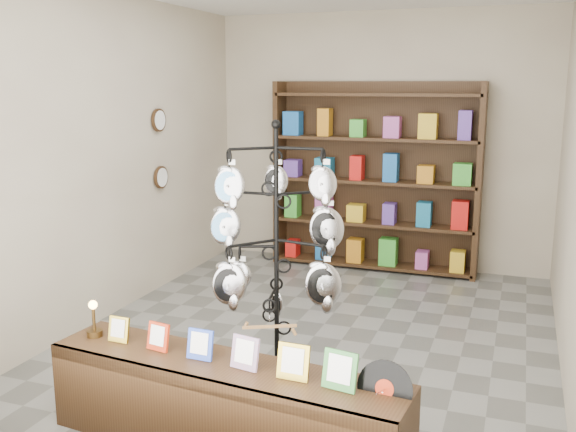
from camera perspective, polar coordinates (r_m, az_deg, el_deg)
name	(u,v)px	position (r m, az deg, el deg)	size (l,w,h in m)	color
ground	(314,336)	(5.73, 2.33, -10.61)	(5.00, 5.00, 0.00)	slate
room_envelope	(316,124)	(5.31, 2.50, 8.20)	(5.00, 5.00, 5.00)	#BDB398
display_tree	(276,241)	(4.38, -1.04, -2.20)	(1.05, 1.05, 1.94)	black
front_shelf	(224,406)	(4.02, -5.75, -16.48)	(2.29, 0.68, 0.80)	black
back_shelving	(375,183)	(7.60, 7.71, 2.94)	(2.42, 0.36, 2.20)	black
wall_clocks	(160,149)	(6.89, -11.32, 5.86)	(0.03, 0.24, 0.84)	black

